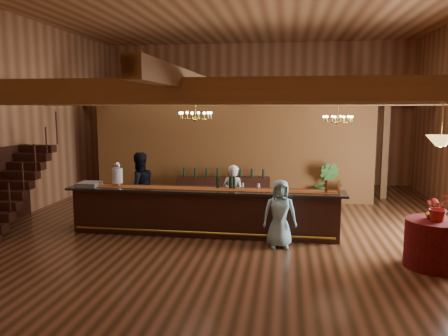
# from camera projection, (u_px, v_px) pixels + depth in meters

# --- Properties ---
(floor) EXTENTS (14.00, 14.00, 0.00)m
(floor) POSITION_uv_depth(u_px,v_px,m) (233.00, 229.00, 10.84)
(floor) COLOR brown
(floor) RESTS_ON ground
(wall_back) EXTENTS (12.00, 0.10, 5.50)m
(wall_back) POSITION_uv_depth(u_px,v_px,m) (255.00, 114.00, 17.33)
(wall_back) COLOR #9B6340
(wall_back) RESTS_ON floor
(wall_front) EXTENTS (12.00, 0.10, 5.50)m
(wall_front) POSITION_uv_depth(u_px,v_px,m) (131.00, 138.00, 3.60)
(wall_front) COLOR #9B6340
(wall_front) RESTS_ON floor
(wall_left) EXTENTS (0.10, 14.00, 5.50)m
(wall_left) POSITION_uv_depth(u_px,v_px,m) (4.00, 117.00, 11.31)
(wall_left) COLOR #9B6340
(wall_left) RESTS_ON floor
(beam_grid) EXTENTS (11.90, 13.90, 0.39)m
(beam_grid) POSITION_uv_depth(u_px,v_px,m) (236.00, 98.00, 10.89)
(beam_grid) COLOR brown
(beam_grid) RESTS_ON wall_left
(support_posts) EXTENTS (9.20, 10.20, 3.20)m
(support_posts) POSITION_uv_depth(u_px,v_px,m) (231.00, 169.00, 10.13)
(support_posts) COLOR brown
(support_posts) RESTS_ON floor
(partition_wall) EXTENTS (9.00, 0.18, 3.10)m
(partition_wall) POSITION_uv_depth(u_px,v_px,m) (231.00, 153.00, 14.13)
(partition_wall) COLOR brown
(partition_wall) RESTS_ON floor
(staircase) EXTENTS (1.00, 2.80, 2.00)m
(staircase) POSITION_uv_depth(u_px,v_px,m) (10.00, 190.00, 10.75)
(staircase) COLOR black
(staircase) RESTS_ON floor
(backroom_boxes) EXTENTS (4.10, 0.60, 1.10)m
(backroom_boxes) POSITION_uv_depth(u_px,v_px,m) (243.00, 175.00, 16.20)
(backroom_boxes) COLOR black
(backroom_boxes) RESTS_ON floor
(tasting_bar) EXTENTS (6.59, 0.92, 1.11)m
(tasting_bar) POSITION_uv_depth(u_px,v_px,m) (204.00, 211.00, 10.37)
(tasting_bar) COLOR black
(tasting_bar) RESTS_ON floor
(beverage_dispenser) EXTENTS (0.26, 0.26, 0.60)m
(beverage_dispenser) POSITION_uv_depth(u_px,v_px,m) (117.00, 175.00, 10.63)
(beverage_dispenser) COLOR silver
(beverage_dispenser) RESTS_ON tasting_bar
(glass_rack_tray) EXTENTS (0.50, 0.50, 0.10)m
(glass_rack_tray) POSITION_uv_depth(u_px,v_px,m) (89.00, 184.00, 10.67)
(glass_rack_tray) COLOR gray
(glass_rack_tray) RESTS_ON tasting_bar
(raffle_drum) EXTENTS (0.34, 0.24, 0.30)m
(raffle_drum) POSITION_uv_depth(u_px,v_px,m) (332.00, 185.00, 9.77)
(raffle_drum) COLOR brown
(raffle_drum) RESTS_ON tasting_bar
(bar_bottle_0) EXTENTS (0.07, 0.07, 0.30)m
(bar_bottle_0) POSITION_uv_depth(u_px,v_px,m) (218.00, 182.00, 10.35)
(bar_bottle_0) COLOR black
(bar_bottle_0) RESTS_ON tasting_bar
(bar_bottle_1) EXTENTS (0.07, 0.07, 0.30)m
(bar_bottle_1) POSITION_uv_depth(u_px,v_px,m) (230.00, 183.00, 10.30)
(bar_bottle_1) COLOR black
(bar_bottle_1) RESTS_ON tasting_bar
(bar_bottle_2) EXTENTS (0.07, 0.07, 0.30)m
(bar_bottle_2) POSITION_uv_depth(u_px,v_px,m) (234.00, 183.00, 10.29)
(bar_bottle_2) COLOR black
(bar_bottle_2) RESTS_ON tasting_bar
(backbar_shelf) EXTENTS (2.95, 0.71, 0.82)m
(backbar_shelf) POSITION_uv_depth(u_px,v_px,m) (223.00, 190.00, 13.86)
(backbar_shelf) COLOR black
(backbar_shelf) RESTS_ON floor
(round_table) EXTENTS (1.06, 1.06, 0.91)m
(round_table) POSITION_uv_depth(u_px,v_px,m) (434.00, 244.00, 8.23)
(round_table) COLOR #491212
(round_table) RESTS_ON floor
(chandelier_left) EXTENTS (0.80, 0.80, 0.54)m
(chandelier_left) POSITION_uv_depth(u_px,v_px,m) (195.00, 115.00, 10.61)
(chandelier_left) COLOR gold
(chandelier_left) RESTS_ON beam_grid
(chandelier_right) EXTENTS (0.80, 0.80, 0.66)m
(chandelier_right) POSITION_uv_depth(u_px,v_px,m) (338.00, 119.00, 12.04)
(chandelier_right) COLOR gold
(chandelier_right) RESTS_ON beam_grid
(pendant_lamp) EXTENTS (0.52, 0.52, 0.90)m
(pendant_lamp) POSITION_uv_depth(u_px,v_px,m) (441.00, 141.00, 7.96)
(pendant_lamp) COLOR gold
(pendant_lamp) RESTS_ON beam_grid
(bartender) EXTENTS (0.67, 0.55, 1.59)m
(bartender) POSITION_uv_depth(u_px,v_px,m) (233.00, 196.00, 11.02)
(bartender) COLOR white
(bartender) RESTS_ON floor
(staff_second) EXTENTS (1.15, 1.12, 1.87)m
(staff_second) POSITION_uv_depth(u_px,v_px,m) (139.00, 188.00, 11.29)
(staff_second) COLOR black
(staff_second) RESTS_ON floor
(guest) EXTENTS (0.78, 0.57, 1.48)m
(guest) POSITION_uv_depth(u_px,v_px,m) (280.00, 214.00, 9.38)
(guest) COLOR #87B8BF
(guest) RESTS_ON floor
(floor_plant) EXTENTS (0.88, 0.79, 1.33)m
(floor_plant) POSITION_uv_depth(u_px,v_px,m) (326.00, 184.00, 13.52)
(floor_plant) COLOR #326625
(floor_plant) RESTS_ON floor
(table_flowers) EXTENTS (0.56, 0.52, 0.53)m
(table_flowers) POSITION_uv_depth(u_px,v_px,m) (438.00, 207.00, 8.08)
(table_flowers) COLOR #B2211C
(table_flowers) RESTS_ON round_table
(table_vase) EXTENTS (0.22, 0.22, 0.33)m
(table_vase) POSITION_uv_depth(u_px,v_px,m) (431.00, 210.00, 8.26)
(table_vase) COLOR gold
(table_vase) RESTS_ON round_table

